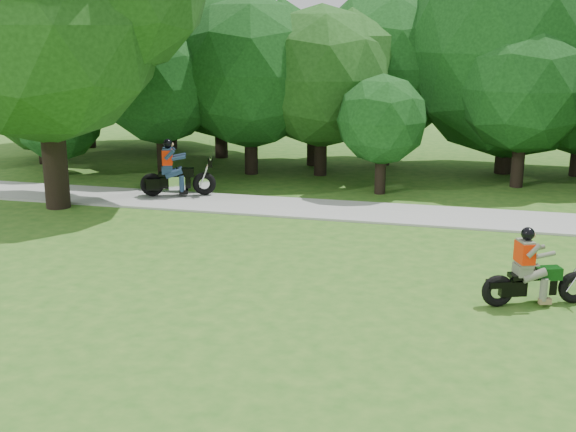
# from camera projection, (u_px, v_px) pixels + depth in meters

# --- Properties ---
(ground) EXTENTS (100.00, 100.00, 0.00)m
(ground) POSITION_uv_depth(u_px,v_px,m) (413.00, 336.00, 11.89)
(ground) COLOR #2B621C
(ground) RESTS_ON ground
(walkway) EXTENTS (60.00, 2.20, 0.06)m
(walkway) POSITION_uv_depth(u_px,v_px,m) (437.00, 216.00, 19.39)
(walkway) COLOR #9F9F9A
(walkway) RESTS_ON ground
(tree_line) EXTENTS (40.28, 12.18, 7.88)m
(tree_line) POSITION_uv_depth(u_px,v_px,m) (494.00, 65.00, 24.44)
(tree_line) COLOR black
(tree_line) RESTS_ON ground
(chopper_motorcycle) EXTENTS (2.02, 1.07, 1.48)m
(chopper_motorcycle) POSITION_uv_depth(u_px,v_px,m) (532.00, 277.00, 13.09)
(chopper_motorcycle) COLOR black
(chopper_motorcycle) RESTS_ON ground
(touring_motorcycle) EXTENTS (2.18, 1.24, 1.72)m
(touring_motorcycle) POSITION_uv_depth(u_px,v_px,m) (173.00, 175.00, 21.50)
(touring_motorcycle) COLOR black
(touring_motorcycle) RESTS_ON walkway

